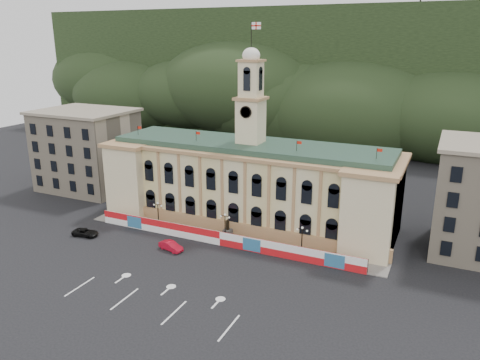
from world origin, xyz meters
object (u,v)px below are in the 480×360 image
at_px(statue, 228,233).
at_px(lamp_center, 225,225).
at_px(red_sedan, 171,246).
at_px(black_suv, 85,232).

relative_size(statue, lamp_center, 0.72).
bearing_deg(red_sedan, black_suv, 108.33).
xyz_separation_m(red_sedan, black_suv, (-17.32, -1.44, -0.09)).
xyz_separation_m(lamp_center, black_suv, (-23.94, -8.69, -2.41)).
relative_size(lamp_center, red_sedan, 1.07).
height_order(red_sedan, black_suv, red_sedan).
height_order(statue, red_sedan, statue).
distance_m(statue, black_suv, 25.83).
distance_m(lamp_center, red_sedan, 10.09).
distance_m(lamp_center, black_suv, 25.58).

